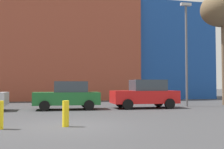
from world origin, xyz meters
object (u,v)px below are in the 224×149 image
bare_tree_0 (223,10)px  bollard_yellow_0 (0,115)px  bollard_yellow_1 (66,114)px  parked_car_3 (145,94)px  street_lamp (186,47)px  parked_car_2 (68,95)px

bare_tree_0 → bollard_yellow_0: size_ratio=9.14×
bollard_yellow_1 → parked_car_3: bearing=52.4°
bare_tree_0 → street_lamp: size_ratio=1.17×
parked_car_2 → street_lamp: (8.59, 0.80, 3.43)m
parked_car_2 → bollard_yellow_1: size_ratio=4.31×
bollard_yellow_0 → bollard_yellow_1: (2.23, 0.10, -0.01)m
bare_tree_0 → parked_car_2: bearing=-173.3°
parked_car_3 → bare_tree_0: bearing=-168.5°
bare_tree_0 → bollard_yellow_1: (-12.49, -8.62, -6.94)m
bare_tree_0 → street_lamp: 4.69m
bare_tree_0 → bollard_yellow_1: bearing=-145.4°
bare_tree_0 → bollard_yellow_1: 16.69m
bollard_yellow_1 → bare_tree_0: bearing=34.6°
bollard_yellow_0 → street_lamp: bearing=35.8°
parked_car_3 → bare_tree_0: bare_tree_0 is taller
bare_tree_0 → bollard_yellow_0: (-14.73, -8.72, -6.93)m
parked_car_2 → bollard_yellow_1: (-0.43, -7.21, -0.40)m
bare_tree_0 → street_lamp: bearing=-170.1°
parked_car_3 → bollard_yellow_1: parked_car_3 is taller
parked_car_2 → bollard_yellow_1: 7.24m
parked_car_2 → bare_tree_0: 13.79m
parked_car_3 → street_lamp: size_ratio=0.57×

